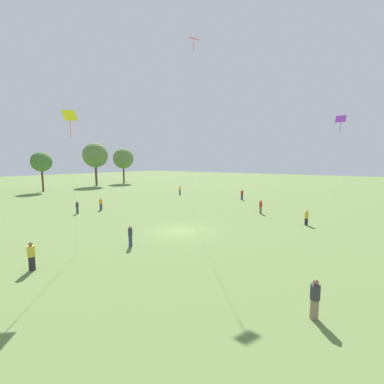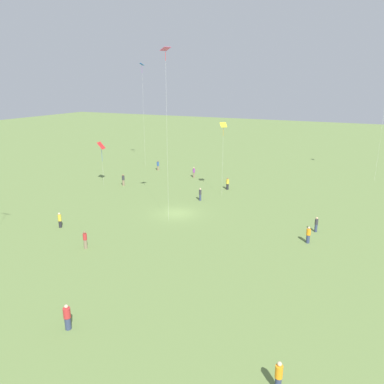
{
  "view_description": "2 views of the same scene",
  "coord_description": "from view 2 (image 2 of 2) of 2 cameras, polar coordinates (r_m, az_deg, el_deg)",
  "views": [
    {
      "loc": [
        -19.1,
        -15.02,
        6.71
      ],
      "look_at": [
        4.14,
        1.55,
        3.3
      ],
      "focal_mm": 24.0,
      "sensor_mm": 36.0,
      "label": 1
    },
    {
      "loc": [
        37.92,
        19.95,
        15.35
      ],
      "look_at": [
        3.74,
        3.77,
        4.17
      ],
      "focal_mm": 35.0,
      "sensor_mm": 36.0,
      "label": 2
    }
  ],
  "objects": [
    {
      "name": "ground_plane",
      "position": [
        45.52,
        -2.28,
        -3.26
      ],
      "size": [
        240.0,
        240.0,
        0.0
      ],
      "primitive_type": "plane",
      "color": "olive"
    },
    {
      "name": "person_0",
      "position": [
        21.75,
        13.05,
        -25.71
      ],
      "size": [
        0.53,
        0.53,
        1.79
      ],
      "rotation": [
        0.0,
        0.0,
        2.71
      ],
      "color": "#333D5B",
      "rests_on": "ground_plane"
    },
    {
      "name": "person_1",
      "position": [
        67.67,
        -5.21,
        4.05
      ],
      "size": [
        0.52,
        0.52,
        1.79
      ],
      "rotation": [
        0.0,
        0.0,
        0.33
      ],
      "color": "#847056",
      "rests_on": "ground_plane"
    },
    {
      "name": "person_2",
      "position": [
        62.21,
        0.28,
        3.01
      ],
      "size": [
        0.53,
        0.53,
        1.74
      ],
      "rotation": [
        0.0,
        0.0,
        0.83
      ],
      "color": "#847056",
      "rests_on": "ground_plane"
    },
    {
      "name": "person_3",
      "position": [
        37.31,
        -15.98,
        -7.03
      ],
      "size": [
        0.49,
        0.49,
        1.76
      ],
      "rotation": [
        0.0,
        0.0,
        1.97
      ],
      "color": "#847056",
      "rests_on": "ground_plane"
    },
    {
      "name": "person_4",
      "position": [
        41.84,
        18.41,
        -4.71
      ],
      "size": [
        0.4,
        0.4,
        1.66
      ],
      "rotation": [
        0.0,
        0.0,
        4.89
      ],
      "color": "#333D5B",
      "rests_on": "ground_plane"
    },
    {
      "name": "person_5",
      "position": [
        55.42,
        5.43,
        1.26
      ],
      "size": [
        0.51,
        0.51,
        1.79
      ],
      "rotation": [
        0.0,
        0.0,
        2.94
      ],
      "color": "#232328",
      "rests_on": "ground_plane"
    },
    {
      "name": "person_6",
      "position": [
        26.47,
        -18.47,
        -17.64
      ],
      "size": [
        0.64,
        0.64,
        1.78
      ],
      "rotation": [
        0.0,
        0.0,
        3.73
      ],
      "color": "#333D5B",
      "rests_on": "ground_plane"
    },
    {
      "name": "person_7",
      "position": [
        50.05,
        1.26,
        -0.35
      ],
      "size": [
        0.45,
        0.45,
        1.72
      ],
      "rotation": [
        0.0,
        0.0,
        4.27
      ],
      "color": "#333D5B",
      "rests_on": "ground_plane"
    },
    {
      "name": "person_8",
      "position": [
        38.81,
        17.3,
        -6.27
      ],
      "size": [
        0.52,
        0.52,
        1.71
      ],
      "rotation": [
        0.0,
        0.0,
        2.83
      ],
      "color": "#333D5B",
      "rests_on": "ground_plane"
    },
    {
      "name": "person_9",
      "position": [
        43.37,
        -19.49,
        -4.06
      ],
      "size": [
        0.49,
        0.49,
        1.7
      ],
      "rotation": [
        0.0,
        0.0,
        3.49
      ],
      "color": "#232328",
      "rests_on": "ground_plane"
    },
    {
      "name": "person_10",
      "position": [
        58.27,
        -10.43,
        1.81
      ],
      "size": [
        0.57,
        0.57,
        1.77
      ],
      "rotation": [
        0.0,
        0.0,
        0.77
      ],
      "color": "#847056",
      "rests_on": "ground_plane"
    },
    {
      "name": "kite_0",
      "position": [
        70.93,
        -7.63,
        17.79
      ],
      "size": [
        1.1,
        1.13,
        18.56
      ],
      "rotation": [
        0.0,
        0.0,
        3.33
      ],
      "color": "blue",
      "rests_on": "ground_plane"
    },
    {
      "name": "kite_3",
      "position": [
        40.61,
        -4.05,
        19.34
      ],
      "size": [
        1.12,
        1.09,
        18.73
      ],
      "rotation": [
        0.0,
        0.0,
        5.13
      ],
      "color": "#E54C99",
      "rests_on": "ground_plane"
    },
    {
      "name": "kite_4",
      "position": [
        58.29,
        -13.66,
        6.76
      ],
      "size": [
        1.44,
        1.12,
        6.64
      ],
      "rotation": [
        0.0,
        0.0,
        2.62
      ],
      "color": "red",
      "rests_on": "ground_plane"
    },
    {
      "name": "kite_5",
      "position": [
        50.8,
        4.8,
        9.72
      ],
      "size": [
        1.05,
        1.07,
        10.13
      ],
      "rotation": [
        0.0,
        0.0,
        1.51
      ],
      "color": "yellow",
      "rests_on": "ground_plane"
    }
  ]
}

